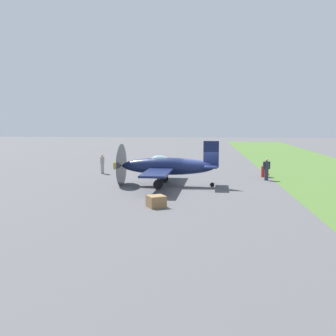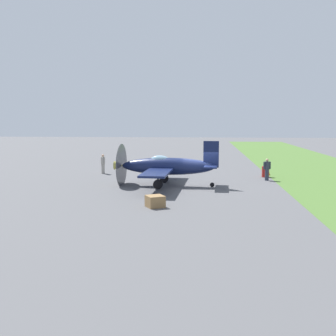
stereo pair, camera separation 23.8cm
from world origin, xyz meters
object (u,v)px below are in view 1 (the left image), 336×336
(airplane_lead, at_px, (166,166))
(ground_crew_mechanic, at_px, (102,163))
(runway_marker_cone, at_px, (268,172))
(supply_crate, at_px, (156,201))
(fuel_drum, at_px, (265,172))
(ground_crew_chief, at_px, (267,169))

(airplane_lead, bearing_deg, ground_crew_mechanic, 47.29)
(airplane_lead, bearing_deg, runway_marker_cone, -48.77)
(airplane_lead, bearing_deg, supply_crate, -176.57)
(fuel_drum, height_order, supply_crate, fuel_drum)
(ground_crew_mechanic, height_order, fuel_drum, ground_crew_mechanic)
(fuel_drum, relative_size, runway_marker_cone, 2.05)
(airplane_lead, xyz_separation_m, fuel_drum, (5.28, -7.87, -0.99))
(ground_crew_chief, relative_size, runway_marker_cone, 3.93)
(ground_crew_chief, distance_m, ground_crew_mechanic, 14.17)
(fuel_drum, distance_m, runway_marker_cone, 1.36)
(ground_crew_chief, height_order, ground_crew_mechanic, same)
(ground_crew_chief, bearing_deg, airplane_lead, -175.89)
(supply_crate, distance_m, runway_marker_cone, 16.08)
(airplane_lead, height_order, fuel_drum, airplane_lead)
(supply_crate, bearing_deg, runway_marker_cone, -30.89)
(fuel_drum, bearing_deg, ground_crew_mechanic, 85.76)
(fuel_drum, xyz_separation_m, runway_marker_cone, (1.26, -0.43, -0.23))
(airplane_lead, height_order, supply_crate, airplane_lead)
(runway_marker_cone, bearing_deg, supply_crate, 149.11)
(ground_crew_chief, xyz_separation_m, fuel_drum, (1.91, -0.18, -0.46))
(supply_crate, bearing_deg, ground_crew_chief, -35.75)
(fuel_drum, bearing_deg, supply_crate, 148.03)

